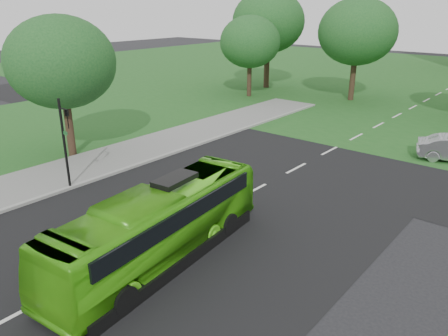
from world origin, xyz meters
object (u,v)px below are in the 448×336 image
object	(u,v)px
tree_park_b	(357,32)
tree_park_f	(268,22)
bus	(159,225)
tree_side_near	(61,62)
tree_park_a	(250,42)
traffic_light	(65,138)

from	to	relation	value
tree_park_b	tree_park_f	distance (m)	10.08
bus	tree_side_near	bearing A→B (deg)	154.49
tree_park_a	tree_park_f	bearing A→B (deg)	105.81
bus	tree_park_b	bearing A→B (deg)	96.07
tree_park_f	traffic_light	distance (m)	31.05
tree_park_a	tree_park_b	xyz separation A→B (m)	(8.61, 4.69, 1.03)
tree_side_near	bus	xyz separation A→B (m)	(12.60, -4.41, -4.19)
tree_park_b	tree_park_f	size ratio (longest dim) A/B	0.92
tree_park_f	traffic_light	bearing A→B (deg)	-73.65
tree_side_near	bus	distance (m)	13.99
traffic_light	tree_park_b	bearing A→B (deg)	62.50
tree_park_b	traffic_light	xyz separation A→B (m)	(-1.40, -29.10, -3.59)
traffic_light	tree_side_near	bearing A→B (deg)	122.35
traffic_light	bus	bearing A→B (deg)	-35.08
traffic_light	tree_park_f	bearing A→B (deg)	81.60
tree_park_f	tree_side_near	distance (m)	26.93
tree_side_near	tree_park_f	bearing A→B (deg)	98.80
tree_park_b	tree_side_near	distance (m)	26.83
tree_park_f	traffic_light	xyz separation A→B (m)	(8.66, -29.52, -4.23)
tree_park_a	traffic_light	xyz separation A→B (m)	(7.21, -24.41, -2.56)
bus	traffic_light	bearing A→B (deg)	163.44
bus	traffic_light	xyz separation A→B (m)	(-8.06, 1.47, 1.33)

